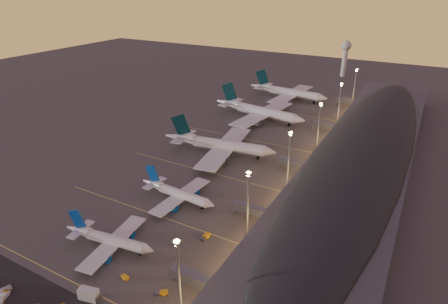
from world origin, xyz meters
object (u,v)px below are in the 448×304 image
Objects in this scene: baggage_tug_d at (206,236)px; service_van_a at (2,291)px; airliner_narrow_south at (109,239)px; baggage_tug_c at (241,210)px; baggage_tug_a at (124,277)px; airliner_narrow_north at (177,193)px; airliner_wide_mid at (258,111)px; service_van_b at (4,296)px; airliner_wide_far at (287,92)px; radar_tower at (346,52)px; catering_truck_a at (90,295)px; baggage_tug_b at (162,293)px; service_van_c at (3,298)px; airliner_wide_near at (219,145)px.

service_van_a is (-38.24, -50.17, 0.15)m from baggage_tug_d.
airliner_narrow_south reaches higher than baggage_tug_c.
baggage_tug_c is (14.88, 49.81, 0.03)m from baggage_tug_a.
airliner_narrow_south is at bearing 86.71° from service_van_a.
airliner_narrow_north is 10.13× the size of baggage_tug_a.
service_van_b is at bearing -82.85° from airliner_wide_mid.
airliner_wide_far is at bearing 84.33° from airliner_narrow_south.
radar_tower is 320.17m from service_van_b.
service_van_b is at bearing -165.07° from catering_truck_a.
service_van_c reaches higher than baggage_tug_b.
airliner_wide_far is 17.47× the size of baggage_tug_a.
catering_truck_a is 24.79m from service_van_b.
baggage_tug_b is 44.88m from service_van_b.
airliner_wide_near is 12.87× the size of service_van_b.
airliner_wide_mid is at bearing 104.77° from baggage_tug_a.
airliner_narrow_north is at bearing -89.54° from airliner_wide_near.
airliner_wide_far reaches higher than baggage_tug_b.
airliner_wide_mid is 13.88× the size of service_van_b.
service_van_c is at bearing -101.04° from airliner_wide_near.
service_van_a is at bearing 128.21° from service_van_b.
airliner_narrow_north reaches higher than service_van_c.
airliner_wide_far reaches higher than catering_truck_a.
radar_tower is at bearing 77.02° from catering_truck_a.
baggage_tug_d is at bearing 29.41° from airliner_narrow_south.
catering_truck_a is (19.93, -213.15, -3.52)m from airliner_wide_far.
baggage_tug_a is 30.82m from baggage_tug_d.
airliner_narrow_south is 32.80m from service_van_b.
airliner_wide_far reaches higher than airliner_narrow_north.
radar_tower is 6.31× the size of service_van_a.
airliner_narrow_south is at bearing -78.84° from airliner_wide_mid.
baggage_tug_a is 11.23m from catering_truck_a.
service_van_a is (-24.04, -10.74, -0.93)m from catering_truck_a.
baggage_tug_c is at bearing 55.51° from baggage_tug_b.
baggage_tug_a is at bearing 165.04° from baggage_tug_d.
service_van_c is at bearing -82.71° from airliner_wide_mid.
airliner_narrow_south is at bearing -137.88° from baggage_tug_c.
service_van_b is at bearing -131.65° from baggage_tug_a.
airliner_narrow_south is 32.76m from service_van_a.
service_van_c is (-38.17, -23.42, 0.30)m from baggage_tug_b.
radar_tower is (9.33, 252.27, 18.51)m from airliner_narrow_north.
airliner_narrow_south is 17.03m from baggage_tug_a.
airliner_wide_mid is 16.69× the size of baggage_tug_c.
baggage_tug_d is (25.95, 19.91, -2.62)m from airliner_narrow_south.
airliner_wide_mid is 18.26× the size of baggage_tug_a.
baggage_tug_a is 0.76× the size of service_van_b.
baggage_tug_d reaches higher than baggage_tug_c.
airliner_wide_mid is at bearing 59.08° from service_van_b.
airliner_narrow_north is 48.37m from airliner_wide_near.
airliner_wide_far is 214.11m from catering_truck_a.
baggage_tug_a is 34.33m from service_van_a.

